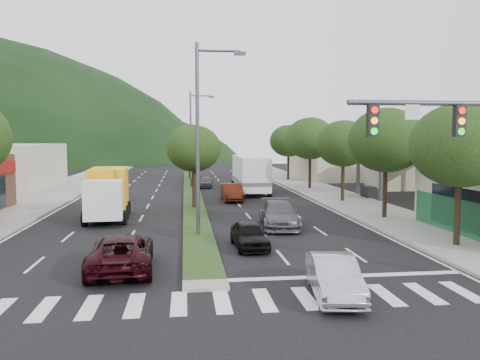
{
  "coord_description": "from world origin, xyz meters",
  "views": [
    {
      "loc": [
        -0.68,
        -16.3,
        5.11
      ],
      "look_at": [
        2.83,
        13.23,
        2.5
      ],
      "focal_mm": 35.0,
      "sensor_mm": 36.0,
      "label": 1
    }
  ],
  "objects": [
    {
      "name": "streetlight_mid",
      "position": [
        0.21,
        33.0,
        5.58
      ],
      "size": [
        2.6,
        0.25,
        10.0
      ],
      "color": "#47494C",
      "rests_on": "ground"
    },
    {
      "name": "crosswalk",
      "position": [
        0.0,
        -2.0,
        0.01
      ],
      "size": [
        19.0,
        2.2,
        0.01
      ],
      "primitive_type": "cube",
      "color": "silver",
      "rests_on": "ground"
    },
    {
      "name": "car_queue_e",
      "position": [
        1.5,
        33.1,
        0.6
      ],
      "size": [
        1.71,
        3.61,
        1.19
      ],
      "primitive_type": "imported",
      "rotation": [
        0.0,
        0.0,
        -0.09
      ],
      "color": "#4D4D52",
      "rests_on": "ground"
    },
    {
      "name": "tree_r_d",
      "position": [
        12.0,
        30.0,
        5.18
      ],
      "size": [
        5.0,
        5.0,
        7.17
      ],
      "color": "black",
      "rests_on": "sidewalk_right"
    },
    {
      "name": "car_queue_c",
      "position": [
        3.19,
        22.07,
        0.71
      ],
      "size": [
        1.6,
        4.35,
        1.42
      ],
      "primitive_type": "imported",
      "rotation": [
        0.0,
        0.0,
        0.02
      ],
      "color": "#561C0E",
      "rests_on": "ground"
    },
    {
      "name": "sidewalk_right",
      "position": [
        12.5,
        25.0,
        0.07
      ],
      "size": [
        5.0,
        90.0,
        0.15
      ],
      "primitive_type": "cube",
      "color": "gray",
      "rests_on": "ground"
    },
    {
      "name": "bldg_right_far",
      "position": [
        19.5,
        44.0,
        2.6
      ],
      "size": [
        10.0,
        16.0,
        5.2
      ],
      "primitive_type": "cube",
      "color": "#BDB496",
      "rests_on": "ground"
    },
    {
      "name": "ground",
      "position": [
        0.0,
        0.0,
        0.0
      ],
      "size": [
        160.0,
        160.0,
        0.0
      ],
      "primitive_type": "plane",
      "color": "black",
      "rests_on": "ground"
    },
    {
      "name": "tree_r_b",
      "position": [
        12.0,
        12.0,
        5.04
      ],
      "size": [
        4.8,
        4.8,
        6.94
      ],
      "color": "black",
      "rests_on": "sidewalk_right"
    },
    {
      "name": "tree_r_c",
      "position": [
        12.0,
        20.0,
        4.75
      ],
      "size": [
        4.4,
        4.4,
        6.48
      ],
      "color": "black",
      "rests_on": "sidewalk_right"
    },
    {
      "name": "median",
      "position": [
        0.0,
        28.0,
        0.06
      ],
      "size": [
        1.6,
        56.0,
        0.12
      ],
      "primitive_type": "cube",
      "color": "#1D3212",
      "rests_on": "ground"
    },
    {
      "name": "car_queue_d",
      "position": [
        5.72,
        28.1,
        0.64
      ],
      "size": [
        2.15,
        4.64,
        1.29
      ],
      "primitive_type": "imported",
      "rotation": [
        0.0,
        0.0,
        -0.0
      ],
      "color": "black",
      "rests_on": "ground"
    },
    {
      "name": "car_queue_b",
      "position": [
        4.76,
        10.14,
        0.75
      ],
      "size": [
        2.56,
        5.31,
        1.49
      ],
      "primitive_type": "imported",
      "rotation": [
        0.0,
        0.0,
        -0.09
      ],
      "color": "#535359",
      "rests_on": "ground"
    },
    {
      "name": "car_queue_a",
      "position": [
        2.31,
        5.14,
        0.62
      ],
      "size": [
        1.66,
        3.73,
        1.25
      ],
      "primitive_type": "imported",
      "rotation": [
        0.0,
        0.0,
        0.05
      ],
      "color": "black",
      "rests_on": "ground"
    },
    {
      "name": "tree_med_near",
      "position": [
        0.0,
        18.0,
        4.43
      ],
      "size": [
        4.0,
        4.0,
        6.02
      ],
      "color": "black",
      "rests_on": "median"
    },
    {
      "name": "tree_r_a",
      "position": [
        12.0,
        4.0,
        4.82
      ],
      "size": [
        4.6,
        4.6,
        6.63
      ],
      "color": "black",
      "rests_on": "sidewalk_right"
    },
    {
      "name": "sidewalk_left",
      "position": [
        -13.0,
        25.0,
        0.07
      ],
      "size": [
        6.0,
        90.0,
        0.15
      ],
      "primitive_type": "cube",
      "color": "gray",
      "rests_on": "ground"
    },
    {
      "name": "sedan_silver",
      "position": [
        4.11,
        -1.93,
        0.66
      ],
      "size": [
        1.89,
        4.14,
        1.32
      ],
      "primitive_type": "imported",
      "rotation": [
        0.0,
        0.0,
        -0.13
      ],
      "color": "#ADB0B5",
      "rests_on": "ground"
    },
    {
      "name": "streetlight_near",
      "position": [
        0.21,
        8.0,
        5.58
      ],
      "size": [
        2.6,
        0.25,
        10.0
      ],
      "color": "#47494C",
      "rests_on": "ground"
    },
    {
      "name": "suv_maroon",
      "position": [
        -3.15,
        2.0,
        0.71
      ],
      "size": [
        2.67,
        5.27,
        1.43
      ],
      "primitive_type": "imported",
      "rotation": [
        0.0,
        0.0,
        3.2
      ],
      "color": "black",
      "rests_on": "ground"
    },
    {
      "name": "bldg_left_far",
      "position": [
        -19.0,
        34.0,
        2.3
      ],
      "size": [
        9.0,
        14.0,
        4.6
      ],
      "primitive_type": "cube",
      "color": "#BDB496",
      "rests_on": "ground"
    },
    {
      "name": "motorhome",
      "position": [
        5.5,
        27.41,
        1.86
      ],
      "size": [
        2.95,
        9.13,
        3.49
      ],
      "rotation": [
        0.0,
        0.0,
        -0.01
      ],
      "color": "white",
      "rests_on": "ground"
    },
    {
      "name": "traffic_signal",
      "position": [
        9.03,
        -1.54,
        4.65
      ],
      "size": [
        6.12,
        0.4,
        7.0
      ],
      "color": "#47494C",
      "rests_on": "ground"
    },
    {
      "name": "gas_canopy",
      "position": [
        19.0,
        22.0,
        4.65
      ],
      "size": [
        12.2,
        8.2,
        5.25
      ],
      "color": "silver",
      "rests_on": "ground"
    },
    {
      "name": "box_truck",
      "position": [
        -5.58,
        14.27,
        1.52
      ],
      "size": [
        2.9,
        6.66,
        3.21
      ],
      "rotation": [
        0.0,
        0.0,
        3.21
      ],
      "color": "silver",
      "rests_on": "ground"
    },
    {
      "name": "tree_r_e",
      "position": [
        12.0,
        40.0,
        4.89
      ],
      "size": [
        4.6,
        4.6,
        6.71
      ],
      "color": "black",
      "rests_on": "sidewalk_right"
    },
    {
      "name": "tree_med_far",
      "position": [
        0.0,
        44.0,
        5.01
      ],
      "size": [
        4.8,
        4.8,
        6.94
      ],
      "color": "black",
      "rests_on": "median"
    }
  ]
}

